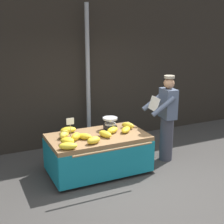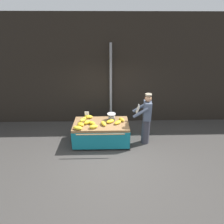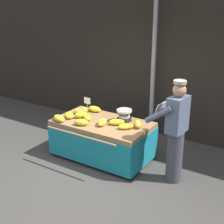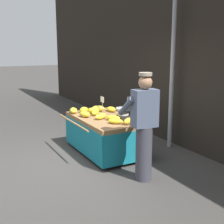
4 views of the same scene
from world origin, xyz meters
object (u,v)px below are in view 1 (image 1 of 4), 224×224
Objects in this scene: street_pole at (88,78)px; banana_cart at (98,145)px; price_sign at (70,123)px; banana_bunch_9 at (112,130)px; banana_bunch_7 at (85,136)px; banana_bunch_6 at (67,141)px; vendor_person at (167,118)px; banana_bunch_8 at (68,146)px; banana_bunch_2 at (126,130)px; weighing_scale at (110,123)px; banana_bunch_5 at (64,134)px; banana_bunch_10 at (68,130)px; banana_bunch_0 at (76,137)px; banana_bunch_3 at (94,140)px; banana_bunch_1 at (128,125)px; banana_bunch_4 at (105,134)px.

banana_cart is at bearing -104.27° from street_pole.
banana_bunch_9 is at bearing -10.84° from price_sign.
street_pole is 1.75m from banana_bunch_7.
vendor_person is (2.07, 0.13, 0.10)m from banana_bunch_6.
banana_bunch_8 is at bearing -111.91° from price_sign.
banana_bunch_7 is at bearing -178.62° from banana_bunch_2.
banana_cart is 6.88× the size of banana_bunch_7.
weighing_scale is at bearing 25.36° from banana_bunch_7.
weighing_scale is at bearing 30.92° from banana_bunch_8.
street_pole is 11.29× the size of banana_bunch_5.
price_sign reaches higher than banana_bunch_10.
price_sign is 0.80m from banana_bunch_9.
banana_bunch_7 is (-0.29, -0.08, 0.25)m from banana_cart.
banana_bunch_6 reaches higher than banana_bunch_8.
banana_bunch_5 is 0.55m from banana_bunch_8.
banana_bunch_0 is 0.82× the size of banana_bunch_10.
banana_bunch_0 is at bearing -52.56° from banana_bunch_5.
price_sign is 1.17× the size of banana_bunch_10.
weighing_scale is 1.07× the size of banana_bunch_3.
banana_bunch_5 is 2.04m from vendor_person.
price_sign is at bearing 125.03° from banana_bunch_7.
banana_bunch_3 is at bearing 7.10° from banana_bunch_8.
weighing_scale is 1.18× the size of banana_bunch_0.
banana_bunch_9 is 1.15m from vendor_person.
price_sign is 1.41× the size of banana_bunch_6.
banana_bunch_7 is (-0.96, -0.20, -0.01)m from banana_bunch_1.
price_sign is 1.30× the size of banana_bunch_3.
banana_bunch_10 is (-0.78, -0.99, -0.77)m from street_pole.
banana_bunch_10 is (0.19, 0.56, -0.00)m from banana_bunch_6.
banana_bunch_10 is 0.17× the size of vendor_person.
banana_bunch_9 is (0.59, 0.10, 0.00)m from banana_bunch_7.
banana_bunch_3 is at bearing -108.37° from street_pole.
banana_bunch_1 is at bearing -0.57° from banana_bunch_5.
banana_bunch_7 is at bearing 16.73° from banana_bunch_6.
price_sign is 0.65m from banana_bunch_4.
street_pole is 1.54m from banana_bunch_9.
vendor_person reaches higher than banana_bunch_6.
banana_bunch_10 is at bearing 154.58° from banana_bunch_9.
banana_bunch_10 is 1.93m from vendor_person.
banana_bunch_2 is 1.06× the size of banana_bunch_7.
banana_bunch_0 is at bearing 127.77° from banana_bunch_3.
banana_bunch_1 is at bearing -75.12° from street_pole.
banana_bunch_4 is 0.17× the size of vendor_person.
banana_bunch_0 is 0.14× the size of vendor_person.
banana_bunch_8 is at bearing -156.87° from banana_bunch_9.
banana_bunch_3 is 0.64m from banana_bunch_9.
banana_bunch_4 is 0.73m from banana_bunch_10.
banana_cart is 1.05× the size of vendor_person.
banana_bunch_7 is at bearing -54.97° from price_sign.
banana_bunch_8 is (-0.25, -0.34, -0.01)m from banana_bunch_0.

